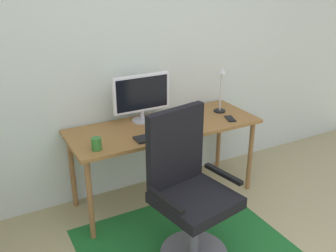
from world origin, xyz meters
TOP-DOWN VIEW (x-y plane):
  - wall_back at (0.00, 2.20)m, footprint 6.00×0.10m
  - area_rug at (-0.12, 1.10)m, footprint 1.51×1.29m
  - desk at (0.06, 1.82)m, footprint 1.67×0.63m
  - monitor at (-0.07, 1.99)m, footprint 0.52×0.18m
  - keyboard at (-0.08, 1.62)m, footprint 0.43×0.13m
  - computer_mouse at (0.24, 1.64)m, footprint 0.06×0.10m
  - coffee_cup at (-0.61, 1.63)m, footprint 0.08×0.08m
  - cell_phone at (0.65, 1.65)m, footprint 0.11×0.15m
  - desk_lamp at (0.68, 1.86)m, footprint 0.11×0.11m
  - office_chair at (-0.14, 1.07)m, footprint 0.63×0.58m

SIDE VIEW (x-z plane):
  - area_rug at x=-0.12m, z-range 0.00..0.01m
  - office_chair at x=-0.14m, z-range -0.07..1.04m
  - desk at x=0.06m, z-range 0.30..1.02m
  - cell_phone at x=0.65m, z-range 0.73..0.74m
  - keyboard at x=-0.08m, z-range 0.73..0.75m
  - computer_mouse at x=0.24m, z-range 0.73..0.76m
  - coffee_cup at x=-0.61m, z-range 0.73..0.82m
  - monitor at x=-0.07m, z-range 0.76..1.18m
  - desk_lamp at x=0.68m, z-range 0.80..1.23m
  - wall_back at x=0.00m, z-range 0.00..2.60m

